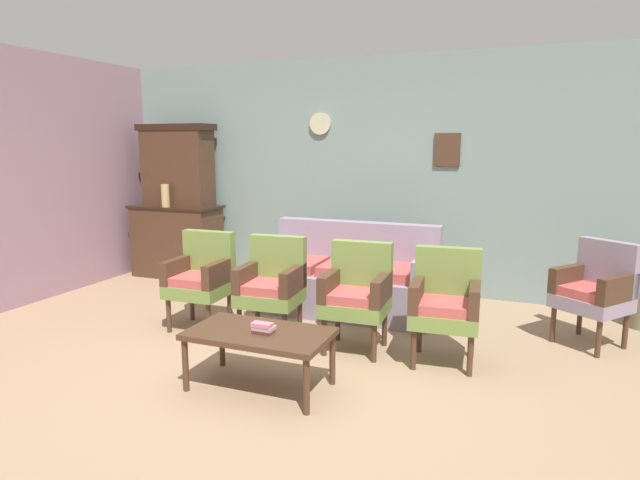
{
  "coord_description": "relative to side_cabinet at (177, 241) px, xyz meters",
  "views": [
    {
      "loc": [
        1.82,
        -3.54,
        1.72
      ],
      "look_at": [
        0.03,
        0.99,
        0.85
      ],
      "focal_mm": 30.48,
      "sensor_mm": 36.0,
      "label": 1
    }
  ],
  "objects": [
    {
      "name": "ground_plane",
      "position": [
        2.48,
        -2.25,
        -0.47
      ],
      "size": [
        7.68,
        7.68,
        0.0
      ],
      "primitive_type": "plane",
      "color": "#997A5B"
    },
    {
      "name": "wall_back_with_decor",
      "position": [
        2.48,
        0.38,
        0.89
      ],
      "size": [
        6.4,
        0.09,
        2.7
      ],
      "color": "gray",
      "rests_on": "ground"
    },
    {
      "name": "side_cabinet",
      "position": [
        0.0,
        0.0,
        0.0
      ],
      "size": [
        1.16,
        0.55,
        0.93
      ],
      "color": "#472D1E",
      "rests_on": "ground"
    },
    {
      "name": "cabinet_upper_hutch",
      "position": [
        0.0,
        0.08,
        0.98
      ],
      "size": [
        0.99,
        0.38,
        1.03
      ],
      "color": "#472D1E",
      "rests_on": "side_cabinet"
    },
    {
      "name": "vase_on_cabinet",
      "position": [
        -0.01,
        -0.19,
        0.61
      ],
      "size": [
        0.1,
        0.1,
        0.29
      ],
      "primitive_type": "cylinder",
      "color": "tan",
      "rests_on": "side_cabinet"
    },
    {
      "name": "floral_couch",
      "position": [
        2.57,
        -0.62,
        -0.14
      ],
      "size": [
        1.78,
        0.8,
        0.9
      ],
      "color": "gray",
      "rests_on": "ground"
    },
    {
      "name": "armchair_near_couch_end",
      "position": [
        1.45,
        -1.61,
        0.03
      ],
      "size": [
        0.53,
        0.5,
        0.9
      ],
      "color": "olive",
      "rests_on": "ground"
    },
    {
      "name": "armchair_by_doorway",
      "position": [
        2.18,
        -1.6,
        0.03
      ],
      "size": [
        0.55,
        0.52,
        0.9
      ],
      "color": "olive",
      "rests_on": "ground"
    },
    {
      "name": "armchair_near_cabinet",
      "position": [
        2.97,
        -1.6,
        0.03
      ],
      "size": [
        0.54,
        0.51,
        0.9
      ],
      "color": "olive",
      "rests_on": "ground"
    },
    {
      "name": "armchair_row_middle",
      "position": [
        3.7,
        -1.6,
        0.03
      ],
      "size": [
        0.56,
        0.53,
        0.9
      ],
      "color": "olive",
      "rests_on": "ground"
    },
    {
      "name": "wingback_chair_by_fireplace",
      "position": [
        4.84,
        -0.76,
        0.03
      ],
      "size": [
        0.71,
        0.71,
        0.9
      ],
      "color": "gray",
      "rests_on": "ground"
    },
    {
      "name": "coffee_table",
      "position": [
        2.56,
        -2.57,
        -0.09
      ],
      "size": [
        1.0,
        0.56,
        0.42
      ],
      "color": "#472D1E",
      "rests_on": "ground"
    },
    {
      "name": "book_stack_on_table",
      "position": [
        2.61,
        -2.59,
        -0.01
      ],
      "size": [
        0.16,
        0.11,
        0.08
      ],
      "color": "#DA6D6B",
      "rests_on": "coffee_table"
    }
  ]
}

